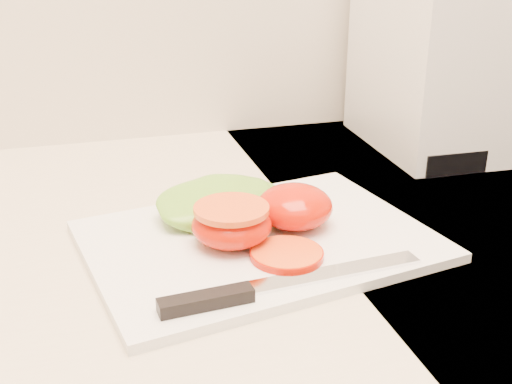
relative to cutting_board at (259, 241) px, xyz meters
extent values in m
cube|color=beige|center=(-0.11, 0.07, -0.02)|extent=(3.92, 0.65, 0.03)
cube|color=white|center=(0.00, 0.00, 0.00)|extent=(0.37, 0.30, 0.01)
ellipsoid|color=red|center=(0.04, 0.01, 0.03)|extent=(0.08, 0.08, 0.04)
ellipsoid|color=red|center=(-0.03, -0.01, 0.02)|extent=(0.08, 0.08, 0.04)
cylinder|color=red|center=(-0.03, -0.01, 0.04)|extent=(0.07, 0.07, 0.01)
cylinder|color=orange|center=(0.01, -0.05, 0.01)|extent=(0.07, 0.07, 0.01)
ellipsoid|color=#73BA31|center=(-0.03, 0.07, 0.02)|extent=(0.17, 0.15, 0.03)
ellipsoid|color=#73BA31|center=(0.02, 0.08, 0.02)|extent=(0.11, 0.12, 0.02)
cube|color=silver|center=(0.05, -0.09, 0.01)|extent=(0.17, 0.03, 0.00)
cube|color=black|center=(-0.08, -0.11, 0.01)|extent=(0.08, 0.02, 0.01)
cube|color=white|center=(0.35, 0.24, 0.15)|extent=(0.21, 0.26, 0.30)
camera|label=1|loc=(-0.17, -0.56, 0.30)|focal=45.00mm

